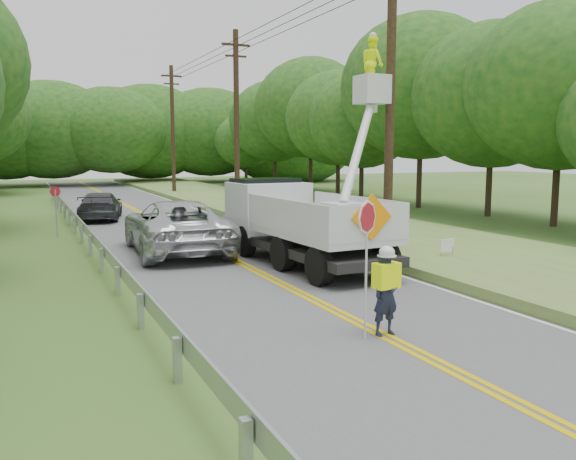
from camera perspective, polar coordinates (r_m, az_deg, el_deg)
name	(u,v)px	position (r m, az deg, el deg)	size (l,w,h in m)	color
ground	(437,364)	(10.37, 14.10, -12.33)	(140.00, 140.00, 0.00)	#365717
road	(201,243)	(22.72, -8.33, -1.28)	(7.20, 96.00, 0.03)	#4F5052
guardrail	(86,232)	(22.79, -18.75, -0.20)	(0.18, 48.00, 0.77)	#A1A3A9
utility_poles	(289,110)	(27.07, 0.06, 11.39)	(1.60, 43.30, 10.00)	black
tall_grass_verge	(362,230)	(25.55, 7.15, 0.05)	(7.00, 96.00, 0.30)	#557034
treeline_right	(401,105)	(38.66, 10.80, 11.72)	(10.37, 54.42, 11.59)	#332319
treeline_horizon	(112,131)	(64.25, -16.55, 9.12)	(57.73, 14.91, 12.23)	#144217
flagger	(385,287)	(11.37, 9.32, -5.44)	(1.05, 0.45, 2.59)	#191E33
bucket_truck	(295,210)	(19.06, 0.69, 1.90)	(4.39, 7.39, 7.06)	black
suv_silver	(176,226)	(20.75, -10.65, 0.37)	(2.99, 6.48, 1.80)	silver
suv_darkgrey	(101,206)	(31.54, -17.53, 2.22)	(1.94, 4.78, 1.39)	#36393D
stop_sign_permanent	(56,204)	(25.88, -21.37, 2.31)	(0.43, 0.16, 2.07)	#A1A3A9
yard_sign	(447,246)	(18.84, 15.01, -1.50)	(0.56, 0.10, 0.82)	white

